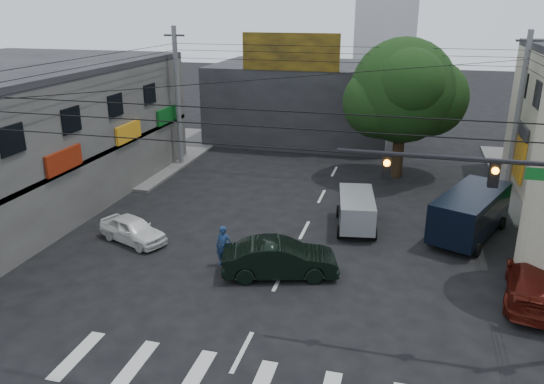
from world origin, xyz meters
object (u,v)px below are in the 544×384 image
at_px(utility_pole_far_left, 178,98).
at_px(silver_minivan, 356,212).
at_px(street_tree, 403,91).
at_px(white_compact, 133,229).
at_px(navy_van, 470,215).
at_px(dark_sedan, 280,259).
at_px(traffic_gantry, 519,212).
at_px(traffic_officer, 223,246).
at_px(utility_pole_far_right, 518,114).
at_px(maroon_sedan, 535,283).

distance_m(utility_pole_far_left, silver_minivan, 15.66).
relative_size(street_tree, white_compact, 2.26).
height_order(silver_minivan, navy_van, navy_van).
relative_size(street_tree, dark_sedan, 1.77).
xyz_separation_m(traffic_gantry, dark_sedan, (-7.88, 3.21, -4.06)).
distance_m(utility_pole_far_left, traffic_officer, 16.09).
height_order(utility_pole_far_left, traffic_officer, utility_pole_far_left).
height_order(street_tree, white_compact, street_tree).
bearing_deg(street_tree, utility_pole_far_left, -176.05).
bearing_deg(traffic_gantry, street_tree, 101.99).
relative_size(utility_pole_far_right, maroon_sedan, 1.77).
height_order(street_tree, utility_pole_far_right, utility_pole_far_right).
bearing_deg(dark_sedan, white_compact, 62.24).
height_order(silver_minivan, traffic_officer, traffic_officer).
height_order(dark_sedan, maroon_sedan, dark_sedan).
bearing_deg(utility_pole_far_right, street_tree, 171.25).
distance_m(street_tree, traffic_officer, 16.57).
bearing_deg(traffic_officer, utility_pole_far_right, 41.25).
xyz_separation_m(utility_pole_far_right, white_compact, (-17.97, -12.32, -3.99)).
bearing_deg(dark_sedan, utility_pole_far_right, -53.88).
distance_m(street_tree, maroon_sedan, 16.01).
height_order(traffic_gantry, dark_sedan, traffic_gantry).
bearing_deg(silver_minivan, street_tree, -18.74).
distance_m(street_tree, navy_van, 10.44).
bearing_deg(navy_van, traffic_officer, 142.31).
relative_size(utility_pole_far_left, silver_minivan, 2.24).
relative_size(dark_sedan, navy_van, 0.83).
bearing_deg(navy_van, dark_sedan, 151.09).
bearing_deg(traffic_gantry, white_compact, 162.96).
xyz_separation_m(dark_sedan, traffic_officer, (-2.52, 0.30, 0.12)).
bearing_deg(street_tree, utility_pole_far_right, -8.75).
distance_m(dark_sedan, traffic_officer, 2.54).
xyz_separation_m(street_tree, utility_pole_far_right, (6.50, -1.00, -0.87)).
height_order(traffic_gantry, utility_pole_far_right, utility_pole_far_right).
relative_size(street_tree, silver_minivan, 2.12).
distance_m(traffic_gantry, dark_sedan, 9.43).
relative_size(traffic_gantry, navy_van, 1.22).
relative_size(street_tree, traffic_officer, 4.94).
xyz_separation_m(silver_minivan, navy_van, (5.28, 0.32, 0.27)).
xyz_separation_m(utility_pole_far_right, navy_van, (-2.84, -7.75, -3.49)).
xyz_separation_m(street_tree, navy_van, (3.66, -8.75, -4.37)).
height_order(white_compact, maroon_sedan, maroon_sedan).
xyz_separation_m(utility_pole_far_left, dark_sedan, (10.45, -13.80, -3.83)).
xyz_separation_m(street_tree, white_compact, (-11.47, -13.32, -4.86)).
bearing_deg(silver_minivan, dark_sedan, 148.26).
distance_m(traffic_gantry, traffic_officer, 11.66).
height_order(maroon_sedan, traffic_officer, traffic_officer).
bearing_deg(navy_van, white_compact, 129.81).
xyz_separation_m(maroon_sedan, silver_minivan, (-7.15, 5.18, 0.12)).
xyz_separation_m(utility_pole_far_left, silver_minivan, (12.89, -8.06, -3.76)).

